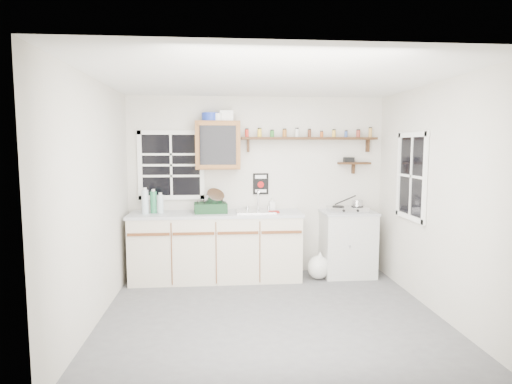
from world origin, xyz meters
TOP-DOWN VIEW (x-y plane):
  - room at (0.00, 0.00)m, footprint 3.64×3.24m
  - main_cabinet at (-0.58, 1.30)m, footprint 2.31×0.63m
  - right_cabinet at (1.25, 1.32)m, footprint 0.73×0.57m
  - sink at (-0.05, 1.30)m, footprint 0.52×0.44m
  - upper_cabinet at (-0.55, 1.44)m, footprint 0.60×0.32m
  - upper_cabinet_clutter at (-0.56, 1.44)m, footprint 0.42×0.24m
  - spice_shelf at (0.72, 1.51)m, footprint 1.91×0.18m
  - secondary_shelf at (1.36, 1.52)m, footprint 0.45×0.16m
  - warning_sign at (0.05, 1.59)m, footprint 0.22×0.02m
  - window_back at (-1.20, 1.59)m, footprint 0.93×0.03m
  - window_right at (1.79, 0.55)m, footprint 0.03×0.78m
  - water_bottles at (-1.43, 1.30)m, footprint 0.28×0.16m
  - dish_rack at (-0.64, 1.32)m, footprint 0.46×0.36m
  - soap_bottle at (0.21, 1.52)m, footprint 0.09×0.09m
  - rag at (0.19, 1.23)m, footprint 0.15×0.13m
  - hotplate at (1.23, 1.31)m, footprint 0.55×0.31m
  - saucepan at (1.36, 1.31)m, footprint 0.37×0.20m
  - trash_bag at (0.80, 1.16)m, footprint 0.36×0.32m

SIDE VIEW (x-z plane):
  - trash_bag at x=0.80m, z-range -0.03..0.38m
  - right_cabinet at x=1.25m, z-range 0.00..0.91m
  - main_cabinet at x=-0.58m, z-range 0.00..0.92m
  - rag at x=0.19m, z-range 0.92..0.94m
  - sink at x=-0.05m, z-range 0.79..1.08m
  - hotplate at x=1.23m, z-range 0.91..0.99m
  - soap_bottle at x=0.21m, z-range 0.92..1.09m
  - dish_rack at x=-0.64m, z-range 0.86..1.19m
  - saucepan at x=1.36m, z-range 0.95..1.10m
  - water_bottles at x=-1.43m, z-range 0.90..1.25m
  - room at x=0.00m, z-range -0.02..2.52m
  - warning_sign at x=0.05m, z-range 1.13..1.43m
  - window_right at x=1.79m, z-range 0.91..1.99m
  - window_back at x=-1.20m, z-range 1.06..2.04m
  - secondary_shelf at x=1.36m, z-range 1.46..1.69m
  - upper_cabinet at x=-0.55m, z-range 1.50..2.15m
  - spice_shelf at x=0.72m, z-range 1.75..2.10m
  - upper_cabinet_clutter at x=-0.56m, z-range 2.14..2.28m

